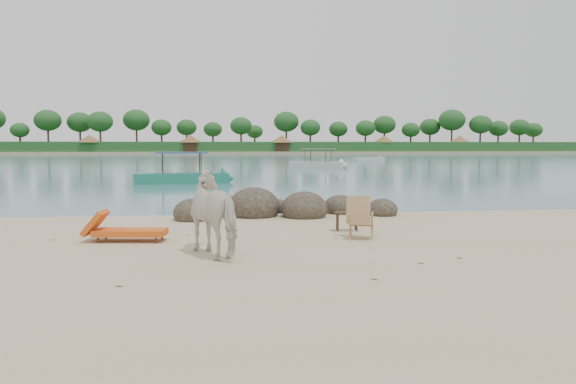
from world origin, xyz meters
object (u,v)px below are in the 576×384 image
at_px(deck_chair, 361,219).
at_px(boat_near, 182,157).
at_px(side_table, 347,223).
at_px(cow, 219,214).
at_px(lounge_chair, 130,229).
at_px(boulders, 274,209).

xyz_separation_m(deck_chair, boat_near, (-5.14, 20.04, 0.97)).
bearing_deg(side_table, cow, -132.28).
bearing_deg(side_table, boat_near, 112.28).
bearing_deg(lounge_chair, boulders, 56.34).
relative_size(side_table, boat_near, 0.09).
bearing_deg(boulders, boat_near, 103.11).
height_order(side_table, boat_near, boat_near).
bearing_deg(boat_near, side_table, -81.33).
bearing_deg(deck_chair, boulders, 126.25).
relative_size(cow, lounge_chair, 1.01).
height_order(lounge_chair, boat_near, boat_near).
bearing_deg(lounge_chair, deck_chair, 3.71).
relative_size(boulders, lounge_chair, 3.45).
bearing_deg(deck_chair, cow, -138.09).
bearing_deg(deck_chair, lounge_chair, -166.04).
xyz_separation_m(side_table, boat_near, (-5.09, 18.89, 1.20)).
height_order(lounge_chair, deck_chair, deck_chair).
distance_m(boulders, deck_chair, 4.51).
bearing_deg(cow, deck_chair, 176.88).
bearing_deg(boat_near, deck_chair, -82.01).
bearing_deg(side_table, lounge_chair, -162.60).
relative_size(cow, deck_chair, 2.06).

